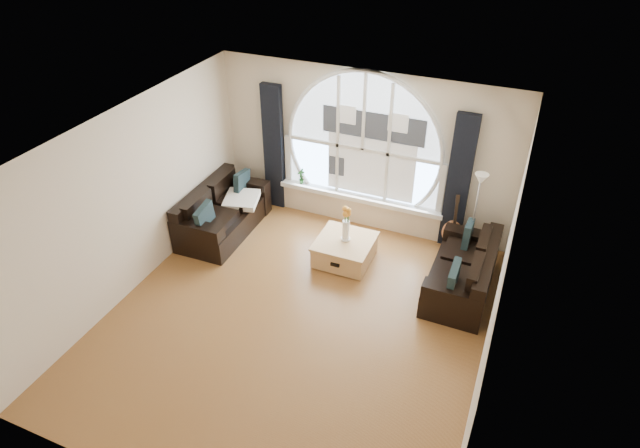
{
  "coord_description": "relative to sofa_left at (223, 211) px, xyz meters",
  "views": [
    {
      "loc": [
        2.43,
        -4.89,
        5.3
      ],
      "look_at": [
        0.0,
        0.9,
        1.05
      ],
      "focal_mm": 30.22,
      "sensor_mm": 36.0,
      "label": 1
    }
  ],
  "objects": [
    {
      "name": "vase_flowers",
      "position": [
        2.19,
        0.04,
        0.38
      ],
      "size": [
        0.24,
        0.24,
        0.7
      ],
      "primitive_type": "cube",
      "color": "white",
      "rests_on": "coffee_chest"
    },
    {
      "name": "sofa_left",
      "position": [
        0.0,
        0.0,
        0.0
      ],
      "size": [
        0.93,
        1.8,
        0.79
      ],
      "primitive_type": "cube",
      "rotation": [
        0.0,
        0.0,
        0.02
      ],
      "color": "black",
      "rests_on": "ground"
    },
    {
      "name": "window_sill",
      "position": [
        2.03,
        1.13,
        0.11
      ],
      "size": [
        2.9,
        0.22,
        0.08
      ],
      "primitive_type": "cube",
      "color": "white",
      "rests_on": "wall_back"
    },
    {
      "name": "wall_left",
      "position": [
        -0.47,
        -1.52,
        0.95
      ],
      "size": [
        0.01,
        5.5,
        2.7
      ],
      "primitive_type": "cube",
      "color": "beige",
      "rests_on": "ground"
    },
    {
      "name": "window_frame",
      "position": [
        2.03,
        1.17,
        1.23
      ],
      "size": [
        2.76,
        0.08,
        2.15
      ],
      "primitive_type": "cube",
      "color": "white",
      "rests_on": "wall_back"
    },
    {
      "name": "throw_blanket",
      "position": [
        0.19,
        0.3,
        0.1
      ],
      "size": [
        0.67,
        0.67,
        0.1
      ],
      "primitive_type": "cube",
      "rotation": [
        0.0,
        0.0,
        0.26
      ],
      "color": "silver",
      "rests_on": "sofa_left"
    },
    {
      "name": "wall_front",
      "position": [
        2.03,
        -4.27,
        0.95
      ],
      "size": [
        5.0,
        0.01,
        2.7
      ],
      "primitive_type": "cube",
      "color": "beige",
      "rests_on": "ground"
    },
    {
      "name": "wall_right",
      "position": [
        4.53,
        -1.52,
        0.95
      ],
      "size": [
        0.01,
        5.5,
        2.7
      ],
      "primitive_type": "cube",
      "color": "beige",
      "rests_on": "ground"
    },
    {
      "name": "arched_window",
      "position": [
        2.03,
        1.2,
        1.23
      ],
      "size": [
        2.6,
        0.06,
        2.15
      ],
      "primitive_type": "cube",
      "color": "silver",
      "rests_on": "wall_back"
    },
    {
      "name": "curtain_left",
      "position": [
        0.43,
        1.11,
        0.75
      ],
      "size": [
        0.35,
        0.12,
        2.3
      ],
      "primitive_type": "cube",
      "color": "black",
      "rests_on": "ground"
    },
    {
      "name": "curtain_right",
      "position": [
        3.63,
        1.11,
        0.75
      ],
      "size": [
        0.35,
        0.12,
        2.3
      ],
      "primitive_type": "cube",
      "color": "black",
      "rests_on": "ground"
    },
    {
      "name": "coffee_chest",
      "position": [
        2.19,
        0.02,
        -0.19
      ],
      "size": [
        0.87,
        0.87,
        0.43
      ],
      "primitive_type": "cube",
      "rotation": [
        0.0,
        0.0,
        0.0
      ],
      "color": "tan",
      "rests_on": "ground"
    },
    {
      "name": "sofa_right",
      "position": [
        4.01,
        0.01,
        0.0
      ],
      "size": [
        0.86,
        1.69,
        0.75
      ],
      "primitive_type": "cube",
      "rotation": [
        0.0,
        0.0,
        -0.01
      ],
      "color": "black",
      "rests_on": "ground"
    },
    {
      "name": "floor_lamp",
      "position": [
        3.99,
        0.69,
        0.4
      ],
      "size": [
        0.24,
        0.24,
        1.6
      ],
      "primitive_type": "cube",
      "color": "#B2B2B2",
      "rests_on": "ground"
    },
    {
      "name": "potted_plant",
      "position": [
        0.94,
        1.13,
        0.29
      ],
      "size": [
        0.17,
        0.13,
        0.28
      ],
      "primitive_type": "imported",
      "rotation": [
        0.0,
        0.0,
        -0.26
      ],
      "color": "#1E6023",
      "rests_on": "window_sill"
    },
    {
      "name": "neighbor_house",
      "position": [
        2.18,
        1.18,
        1.1
      ],
      "size": [
        1.7,
        0.02,
        1.5
      ],
      "primitive_type": "cube",
      "color": "silver",
      "rests_on": "wall_back"
    },
    {
      "name": "attic_slope",
      "position": [
        4.23,
        -1.52,
        1.95
      ],
      "size": [
        0.92,
        5.5,
        0.72
      ],
      "primitive_type": "cube",
      "color": "silver",
      "rests_on": "ground"
    },
    {
      "name": "wall_back",
      "position": [
        2.03,
        1.23,
        0.95
      ],
      "size": [
        5.0,
        0.01,
        2.7
      ],
      "primitive_type": "cube",
      "color": "beige",
      "rests_on": "ground"
    },
    {
      "name": "guitar",
      "position": [
        3.69,
        1.02,
        0.13
      ],
      "size": [
        0.42,
        0.34,
        1.06
      ],
      "primitive_type": "cube",
      "rotation": [
        0.0,
        0.0,
        0.3
      ],
      "color": "#94542F",
      "rests_on": "ground"
    },
    {
      "name": "ceiling",
      "position": [
        2.03,
        -1.52,
        2.3
      ],
      "size": [
        5.0,
        5.5,
        0.01
      ],
      "primitive_type": "cube",
      "color": "silver",
      "rests_on": "ground"
    },
    {
      "name": "ground",
      "position": [
        2.03,
        -1.52,
        -0.4
      ],
      "size": [
        5.0,
        5.5,
        0.01
      ],
      "primitive_type": "cube",
      "color": "brown",
      "rests_on": "ground"
    }
  ]
}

